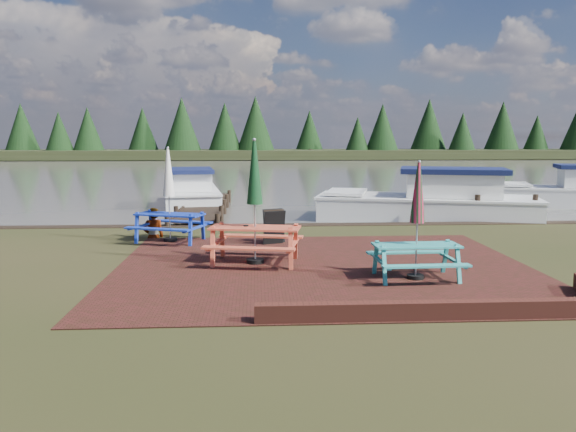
# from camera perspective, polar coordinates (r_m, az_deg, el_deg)

# --- Properties ---
(ground) EXTENTS (120.00, 120.00, 0.00)m
(ground) POSITION_cam_1_polar(r_m,az_deg,el_deg) (11.34, 4.24, -6.43)
(ground) COLOR black
(ground) RESTS_ON ground
(paving) EXTENTS (9.00, 7.50, 0.02)m
(paving) POSITION_cam_1_polar(r_m,az_deg,el_deg) (12.30, 3.63, -5.23)
(paving) COLOR #331810
(paving) RESTS_ON ground
(brick_wall) EXTENTS (6.21, 1.79, 0.30)m
(brick_wall) POSITION_cam_1_polar(r_m,az_deg,el_deg) (9.59, 19.18, -8.65)
(brick_wall) COLOR #4C1E16
(brick_wall) RESTS_ON ground
(water) EXTENTS (120.00, 60.00, 0.02)m
(water) POSITION_cam_1_polar(r_m,az_deg,el_deg) (47.99, -1.53, 4.65)
(water) COLOR #434139
(water) RESTS_ON ground
(far_treeline) EXTENTS (120.00, 10.00, 8.10)m
(far_treeline) POSITION_cam_1_polar(r_m,az_deg,el_deg) (76.90, -2.21, 8.37)
(far_treeline) COLOR black
(far_treeline) RESTS_ON ground
(picnic_table_teal) EXTENTS (1.74, 1.55, 2.35)m
(picnic_table_teal) POSITION_cam_1_polar(r_m,az_deg,el_deg) (11.41, 12.94, -2.28)
(picnic_table_teal) COLOR teal
(picnic_table_teal) RESTS_ON ground
(picnic_table_red) EXTENTS (2.30, 2.12, 2.77)m
(picnic_table_red) POSITION_cam_1_polar(r_m,az_deg,el_deg) (12.51, -3.38, -0.52)
(picnic_table_red) COLOR #D15135
(picnic_table_red) RESTS_ON ground
(picnic_table_blue) EXTENTS (2.27, 2.14, 2.54)m
(picnic_table_blue) POSITION_cam_1_polar(r_m,az_deg,el_deg) (15.49, -11.95, 0.67)
(picnic_table_blue) COLOR #1631A7
(picnic_table_blue) RESTS_ON ground
(chalkboard) EXTENTS (0.61, 0.71, 0.92)m
(chalkboard) POSITION_cam_1_polar(r_m,az_deg,el_deg) (14.88, -1.43, -1.08)
(chalkboard) COLOR black
(chalkboard) RESTS_ON ground
(jetty) EXTENTS (1.76, 9.08, 1.00)m
(jetty) POSITION_cam_1_polar(r_m,az_deg,el_deg) (22.42, -8.48, 1.00)
(jetty) COLOR black
(jetty) RESTS_ON ground
(boat_jetty) EXTENTS (3.05, 6.63, 1.85)m
(boat_jetty) POSITION_cam_1_polar(r_m,az_deg,el_deg) (24.86, -9.73, 2.22)
(boat_jetty) COLOR silver
(boat_jetty) RESTS_ON ground
(boat_near) EXTENTS (8.21, 4.70, 2.10)m
(boat_near) POSITION_cam_1_polar(r_m,az_deg,el_deg) (20.96, 14.31, 1.21)
(boat_near) COLOR silver
(boat_near) RESTS_ON ground
(person) EXTENTS (0.73, 0.62, 1.69)m
(person) POSITION_cam_1_polar(r_m,az_deg,el_deg) (16.18, -13.60, 0.76)
(person) COLOR gray
(person) RESTS_ON ground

